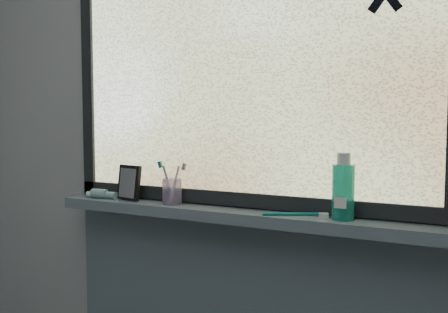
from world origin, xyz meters
The scene contains 10 objects.
wall_back centered at (0.00, 1.30, 1.25)m, with size 3.00×0.01×2.50m, color #9EA3A8.
windowsill centered at (0.00, 1.23, 1.00)m, with size 1.62×0.14×0.04m, color slate.
window_pane centered at (0.00, 1.28, 1.53)m, with size 1.50×0.01×1.00m, color silver.
frame_bottom centered at (0.00, 1.28, 1.05)m, with size 1.60×0.03×0.05m, color black.
frame_left centered at (-0.78, 1.28, 1.53)m, with size 0.05×0.03×1.10m, color black.
vanity_mirror centered at (-0.54, 1.23, 1.09)m, with size 0.11×0.05×0.14m, color black.
toothpaste_tube centered at (-0.66, 1.21, 1.04)m, with size 0.20×0.04×0.04m, color silver, non-canonical shape.
toothbrush_cup centered at (-0.34, 1.23, 1.07)m, with size 0.07×0.07×0.09m, color #C7AFE8.
toothbrush_lying centered at (0.13, 1.22, 1.03)m, with size 0.23×0.02×0.02m, color #0C716E, non-canonical shape.
mouthwash_bottle centered at (0.29, 1.23, 1.13)m, with size 0.07×0.07×0.17m, color #22AF95.
Camera 1 is at (0.66, -0.32, 1.34)m, focal length 40.00 mm.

